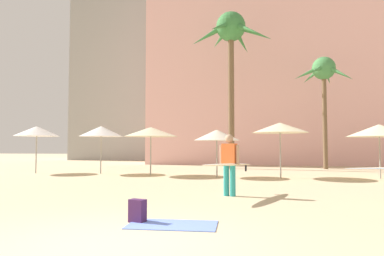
{
  "coord_description": "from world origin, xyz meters",
  "views": [
    {
      "loc": [
        1.95,
        -4.73,
        1.39
      ],
      "look_at": [
        0.2,
        5.85,
        1.97
      ],
      "focal_mm": 32.71,
      "sensor_mm": 36.0,
      "label": 1
    }
  ],
  "objects_px": {
    "cafe_umbrella_3": "(217,135)",
    "cafe_umbrella_6": "(280,128)",
    "cafe_umbrella_4": "(37,131)",
    "beach_towel": "(172,225)",
    "cafe_umbrella_1": "(151,132)",
    "palm_tree_far_left": "(324,75)",
    "person_far_left": "(229,163)",
    "cafe_umbrella_2": "(379,130)",
    "cafe_umbrella_5": "(101,131)",
    "backpack": "(138,211)",
    "palm_tree_left": "(231,37)"
  },
  "relations": [
    {
      "from": "cafe_umbrella_3",
      "to": "cafe_umbrella_6",
      "type": "xyz_separation_m",
      "value": [
        2.87,
        0.12,
        0.32
      ]
    },
    {
      "from": "cafe_umbrella_4",
      "to": "beach_towel",
      "type": "height_order",
      "value": "cafe_umbrella_4"
    },
    {
      "from": "cafe_umbrella_1",
      "to": "palm_tree_far_left",
      "type": "bearing_deg",
      "value": 34.53
    },
    {
      "from": "cafe_umbrella_6",
      "to": "cafe_umbrella_4",
      "type": "bearing_deg",
      "value": 177.14
    },
    {
      "from": "palm_tree_far_left",
      "to": "person_far_left",
      "type": "distance_m",
      "value": 15.05
    },
    {
      "from": "cafe_umbrella_2",
      "to": "cafe_umbrella_5",
      "type": "distance_m",
      "value": 13.27
    },
    {
      "from": "palm_tree_far_left",
      "to": "cafe_umbrella_6",
      "type": "bearing_deg",
      "value": -115.95
    },
    {
      "from": "cafe_umbrella_4",
      "to": "cafe_umbrella_2",
      "type": "bearing_deg",
      "value": -1.3
    },
    {
      "from": "palm_tree_far_left",
      "to": "backpack",
      "type": "height_order",
      "value": "palm_tree_far_left"
    },
    {
      "from": "cafe_umbrella_3",
      "to": "person_far_left",
      "type": "relative_size",
      "value": 0.81
    },
    {
      "from": "cafe_umbrella_1",
      "to": "person_far_left",
      "type": "bearing_deg",
      "value": -57.71
    },
    {
      "from": "cafe_umbrella_2",
      "to": "beach_towel",
      "type": "relative_size",
      "value": 1.75
    },
    {
      "from": "palm_tree_far_left",
      "to": "person_far_left",
      "type": "relative_size",
      "value": 2.62
    },
    {
      "from": "person_far_left",
      "to": "cafe_umbrella_6",
      "type": "bearing_deg",
      "value": -176.29
    },
    {
      "from": "palm_tree_left",
      "to": "beach_towel",
      "type": "height_order",
      "value": "palm_tree_left"
    },
    {
      "from": "palm_tree_left",
      "to": "cafe_umbrella_4",
      "type": "bearing_deg",
      "value": -150.24
    },
    {
      "from": "palm_tree_left",
      "to": "cafe_umbrella_2",
      "type": "distance_m",
      "value": 11.17
    },
    {
      "from": "cafe_umbrella_3",
      "to": "person_far_left",
      "type": "distance_m",
      "value": 6.39
    },
    {
      "from": "cafe_umbrella_6",
      "to": "beach_towel",
      "type": "distance_m",
      "value": 10.71
    },
    {
      "from": "cafe_umbrella_4",
      "to": "palm_tree_far_left",
      "type": "bearing_deg",
      "value": 21.37
    },
    {
      "from": "cafe_umbrella_3",
      "to": "backpack",
      "type": "bearing_deg",
      "value": -93.19
    },
    {
      "from": "cafe_umbrella_1",
      "to": "cafe_umbrella_5",
      "type": "xyz_separation_m",
      "value": [
        -2.84,
        0.58,
        0.07
      ]
    },
    {
      "from": "cafe_umbrella_5",
      "to": "palm_tree_far_left",
      "type": "bearing_deg",
      "value": 25.75
    },
    {
      "from": "palm_tree_left",
      "to": "cafe_umbrella_2",
      "type": "bearing_deg",
      "value": -41.93
    },
    {
      "from": "palm_tree_far_left",
      "to": "cafe_umbrella_1",
      "type": "xyz_separation_m",
      "value": [
        -9.46,
        -6.51,
        -3.84
      ]
    },
    {
      "from": "cafe_umbrella_1",
      "to": "cafe_umbrella_4",
      "type": "height_order",
      "value": "cafe_umbrella_4"
    },
    {
      "from": "cafe_umbrella_2",
      "to": "cafe_umbrella_6",
      "type": "distance_m",
      "value": 4.27
    },
    {
      "from": "cafe_umbrella_1",
      "to": "cafe_umbrella_5",
      "type": "height_order",
      "value": "cafe_umbrella_5"
    },
    {
      "from": "person_far_left",
      "to": "cafe_umbrella_4",
      "type": "bearing_deg",
      "value": -102.87
    },
    {
      "from": "cafe_umbrella_6",
      "to": "person_far_left",
      "type": "xyz_separation_m",
      "value": [
        -1.94,
        -6.37,
        -1.32
      ]
    },
    {
      "from": "cafe_umbrella_2",
      "to": "cafe_umbrella_5",
      "type": "height_order",
      "value": "cafe_umbrella_5"
    },
    {
      "from": "palm_tree_far_left",
      "to": "cafe_umbrella_1",
      "type": "relative_size",
      "value": 2.71
    },
    {
      "from": "cafe_umbrella_5",
      "to": "backpack",
      "type": "distance_m",
      "value": 12.35
    },
    {
      "from": "cafe_umbrella_6",
      "to": "person_far_left",
      "type": "distance_m",
      "value": 6.79
    },
    {
      "from": "beach_towel",
      "to": "backpack",
      "type": "distance_m",
      "value": 0.73
    },
    {
      "from": "backpack",
      "to": "cafe_umbrella_5",
      "type": "bearing_deg",
      "value": 45.38
    },
    {
      "from": "palm_tree_left",
      "to": "palm_tree_far_left",
      "type": "bearing_deg",
      "value": 4.69
    },
    {
      "from": "cafe_umbrella_2",
      "to": "backpack",
      "type": "relative_size",
      "value": 6.57
    },
    {
      "from": "cafe_umbrella_5",
      "to": "backpack",
      "type": "relative_size",
      "value": 5.88
    },
    {
      "from": "cafe_umbrella_6",
      "to": "beach_towel",
      "type": "xyz_separation_m",
      "value": [
        -2.73,
        -10.11,
        -2.25
      ]
    },
    {
      "from": "cafe_umbrella_2",
      "to": "person_far_left",
      "type": "xyz_separation_m",
      "value": [
        -6.2,
        -6.61,
        -1.18
      ]
    },
    {
      "from": "backpack",
      "to": "palm_tree_far_left",
      "type": "bearing_deg",
      "value": -3.7
    },
    {
      "from": "cafe_umbrella_2",
      "to": "person_far_left",
      "type": "relative_size",
      "value": 1.02
    },
    {
      "from": "cafe_umbrella_1",
      "to": "backpack",
      "type": "xyz_separation_m",
      "value": [
        2.73,
        -10.26,
        -1.92
      ]
    },
    {
      "from": "person_far_left",
      "to": "backpack",
      "type": "bearing_deg",
      "value": -1.72
    },
    {
      "from": "backpack",
      "to": "person_far_left",
      "type": "xyz_separation_m",
      "value": [
        1.48,
        3.6,
        0.73
      ]
    },
    {
      "from": "palm_tree_left",
      "to": "backpack",
      "type": "bearing_deg",
      "value": -93.16
    },
    {
      "from": "cafe_umbrella_4",
      "to": "backpack",
      "type": "relative_size",
      "value": 5.91
    },
    {
      "from": "cafe_umbrella_1",
      "to": "person_far_left",
      "type": "distance_m",
      "value": 7.98
    },
    {
      "from": "cafe_umbrella_3",
      "to": "cafe_umbrella_5",
      "type": "xyz_separation_m",
      "value": [
        -6.12,
        1.0,
        0.26
      ]
    }
  ]
}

